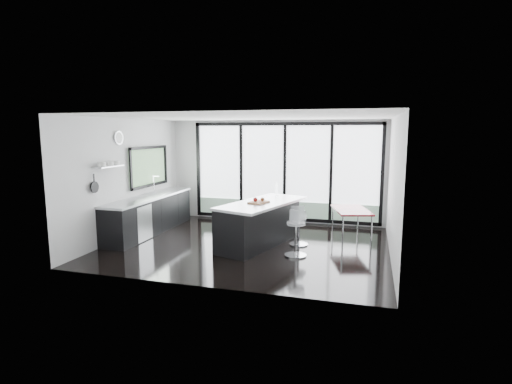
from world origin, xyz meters
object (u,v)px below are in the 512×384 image
(island, at_px, (260,223))
(red_table, at_px, (351,223))
(bar_stool_far, at_px, (299,231))
(bar_stool_near, at_px, (296,239))

(island, relative_size, red_table, 2.00)
(island, distance_m, red_table, 2.24)
(bar_stool_far, xyz_separation_m, red_table, (1.08, 0.95, 0.02))
(bar_stool_near, bearing_deg, red_table, 64.15)
(bar_stool_near, distance_m, red_table, 2.02)
(bar_stool_near, bearing_deg, island, 150.69)
(island, relative_size, bar_stool_near, 3.65)
(island, height_order, red_table, island)
(island, distance_m, bar_stool_far, 0.88)
(island, height_order, bar_stool_near, island)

